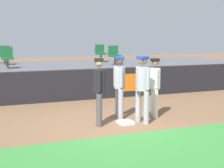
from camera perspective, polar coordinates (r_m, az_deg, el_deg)
ground_plane at (r=9.79m, az=1.03°, el=-6.75°), size 60.00×60.00×0.00m
grass_foreground_strip at (r=7.87m, az=7.56°, el=-10.49°), size 18.00×2.80×0.01m
first_base at (r=10.02m, az=2.17°, el=-6.18°), size 0.40×0.40×0.08m
player_fielder_home at (r=10.77m, az=6.88°, el=0.10°), size 0.44×0.52×1.78m
player_runner_visitor at (r=10.53m, az=1.18°, el=0.21°), size 0.39×0.51×1.84m
player_coach_visitor at (r=9.96m, az=4.91°, el=-0.10°), size 0.44×0.51×1.89m
player_umpire at (r=9.69m, az=-2.09°, el=-0.44°), size 0.44×0.50×1.85m
field_wall at (r=13.55m, az=-5.89°, el=-0.17°), size 18.00×0.26×1.17m
bleacher_platform at (r=16.01m, az=-8.52°, el=1.04°), size 18.00×4.80×1.17m
seat_front_left at (r=14.42m, az=-16.46°, el=4.25°), size 0.44×0.44×0.84m
seat_back_left at (r=16.22m, az=-16.86°, el=4.61°), size 0.45×0.44×0.84m
seat_back_right at (r=17.22m, az=-1.87°, el=5.12°), size 0.46×0.44×0.84m
seat_front_right at (r=15.53m, az=0.36°, el=4.82°), size 0.46×0.44×0.84m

